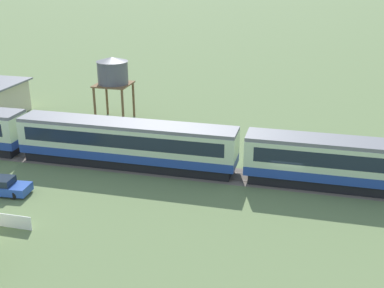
# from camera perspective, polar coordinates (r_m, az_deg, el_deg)

# --- Properties ---
(ground_plane) EXTENTS (600.00, 600.00, 0.00)m
(ground_plane) POSITION_cam_1_polar(r_m,az_deg,el_deg) (41.74, 11.00, -4.72)
(ground_plane) COLOR #607547
(passenger_train) EXTENTS (105.19, 3.14, 4.21)m
(passenger_train) POSITION_cam_1_polar(r_m,az_deg,el_deg) (44.13, -7.47, 0.23)
(passenger_train) COLOR #234293
(passenger_train) RESTS_ON ground_plane
(railway_track) EXTENTS (168.70, 3.60, 0.04)m
(railway_track) POSITION_cam_1_polar(r_m,az_deg,el_deg) (44.58, -5.81, -2.71)
(railway_track) COLOR #665B51
(railway_track) RESTS_ON ground_plane
(water_tower) EXTENTS (3.97, 3.97, 7.48)m
(water_tower) POSITION_cam_1_polar(r_m,az_deg,el_deg) (56.91, -9.38, 8.41)
(water_tower) COLOR brown
(water_tower) RESTS_ON ground_plane
(parked_car_blue) EXTENTS (4.89, 2.18, 1.41)m
(parked_car_blue) POSITION_cam_1_polar(r_m,az_deg,el_deg) (42.16, -21.77, -4.66)
(parked_car_blue) COLOR #284CA8
(parked_car_blue) RESTS_ON ground_plane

